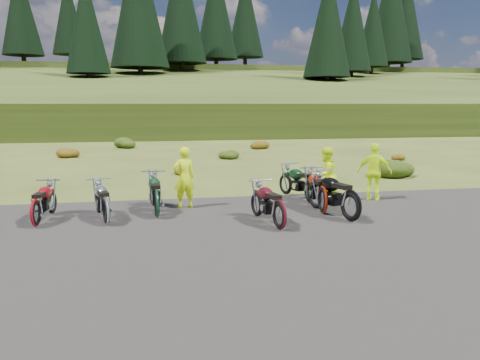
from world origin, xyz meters
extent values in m
plane|color=#384818|center=(0.00, 0.00, 0.00)|extent=(300.00, 300.00, 0.00)
cube|color=black|center=(0.00, -2.00, 0.00)|extent=(20.00, 12.00, 0.04)
cube|color=#2D3F15|center=(0.00, 110.00, 0.00)|extent=(300.00, 90.00, 9.17)
cylinder|color=black|center=(-21.00, 69.00, 9.48)|extent=(0.70, 0.70, 2.20)
cone|color=black|center=(-21.00, 69.00, 17.38)|extent=(6.16, 6.16, 14.00)
cylinder|color=black|center=(-15.00, 75.00, 10.27)|extent=(0.70, 0.70, 2.20)
cone|color=black|center=(-15.00, 75.00, 17.67)|extent=(5.72, 5.72, 13.00)
cylinder|color=black|center=(-9.00, 50.00, 5.69)|extent=(0.70, 0.70, 2.20)
cone|color=black|center=(-9.00, 50.00, 12.59)|extent=(5.28, 5.28, 12.00)
cylinder|color=black|center=(-3.00, 56.00, 6.88)|extent=(0.70, 0.70, 2.20)
cylinder|color=black|center=(3.00, 62.00, 8.08)|extent=(0.70, 0.70, 2.20)
cone|color=black|center=(3.00, 62.00, 17.48)|extent=(7.48, 7.48, 17.00)
cylinder|color=black|center=(9.00, 68.00, 9.28)|extent=(0.70, 0.70, 2.20)
cone|color=black|center=(9.00, 68.00, 18.18)|extent=(7.04, 7.04, 16.00)
cylinder|color=black|center=(15.00, 74.00, 10.27)|extent=(0.70, 0.70, 2.20)
cone|color=black|center=(15.00, 74.00, 18.67)|extent=(6.60, 6.60, 15.00)
cylinder|color=black|center=(21.00, 49.00, 5.49)|extent=(0.70, 0.70, 2.20)
cone|color=black|center=(21.00, 49.00, 13.39)|extent=(6.16, 6.16, 14.00)
cylinder|color=black|center=(27.00, 55.00, 6.68)|extent=(0.70, 0.70, 2.20)
cone|color=black|center=(27.00, 55.00, 14.08)|extent=(5.72, 5.72, 13.00)
cylinder|color=black|center=(33.00, 61.00, 7.88)|extent=(0.70, 0.70, 2.20)
cone|color=black|center=(33.00, 61.00, 14.78)|extent=(5.28, 5.28, 12.00)
cylinder|color=black|center=(39.00, 67.00, 9.08)|extent=(0.70, 0.70, 2.20)
cone|color=black|center=(39.00, 67.00, 18.98)|extent=(7.92, 7.92, 18.00)
cylinder|color=black|center=(45.00, 73.00, 10.27)|extent=(0.70, 0.70, 2.20)
cone|color=black|center=(45.00, 73.00, 19.67)|extent=(7.48, 7.48, 17.00)
ellipsoid|color=brown|center=(-6.20, 16.60, 0.38)|extent=(1.30, 1.30, 0.77)
ellipsoid|color=#20340D|center=(-3.30, 21.90, 0.46)|extent=(1.56, 1.56, 0.92)
ellipsoid|color=brown|center=(-0.40, 9.20, 0.23)|extent=(0.77, 0.77, 0.45)
ellipsoid|color=#20340D|center=(2.50, 14.50, 0.31)|extent=(1.03, 1.03, 0.61)
ellipsoid|color=brown|center=(5.40, 19.80, 0.38)|extent=(1.30, 1.30, 0.77)
ellipsoid|color=#20340D|center=(8.30, 7.10, 0.46)|extent=(1.56, 1.56, 0.92)
ellipsoid|color=brown|center=(11.20, 12.40, 0.23)|extent=(0.77, 0.77, 0.45)
imported|color=#C1E20B|center=(-0.63, 2.70, 0.87)|extent=(0.72, 0.57, 1.74)
imported|color=#C1E20B|center=(3.55, 2.58, 0.84)|extent=(1.02, 0.95, 1.68)
imported|color=#C1E20B|center=(5.20, 2.75, 0.87)|extent=(1.09, 0.92, 1.75)
camera|label=1|loc=(-1.43, -10.45, 2.96)|focal=35.00mm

